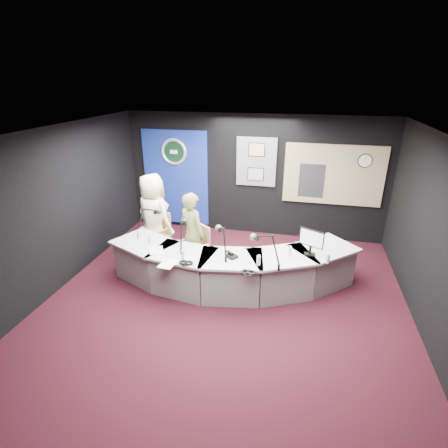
% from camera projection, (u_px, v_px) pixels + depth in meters
% --- Properties ---
extents(ground, '(6.00, 6.00, 0.00)m').
position_uv_depth(ground, '(225.00, 303.00, 5.92)').
color(ground, black).
rests_on(ground, ground).
extents(ceiling, '(6.00, 6.00, 0.02)m').
position_uv_depth(ceiling, '(225.00, 134.00, 4.82)').
color(ceiling, silver).
rests_on(ceiling, ground).
extents(wall_back, '(6.00, 0.02, 2.80)m').
position_uv_depth(wall_back, '(254.00, 177.00, 8.06)').
color(wall_back, black).
rests_on(wall_back, ground).
extents(wall_front, '(6.00, 0.02, 2.80)m').
position_uv_depth(wall_front, '(139.00, 379.00, 2.68)').
color(wall_front, black).
rests_on(wall_front, ground).
extents(wall_left, '(0.02, 6.00, 2.80)m').
position_uv_depth(wall_left, '(55.00, 211.00, 5.99)').
color(wall_left, black).
rests_on(wall_left, ground).
extents(wall_right, '(0.02, 6.00, 2.80)m').
position_uv_depth(wall_right, '(440.00, 247.00, 4.75)').
color(wall_right, black).
rests_on(wall_right, ground).
extents(broadcast_desk, '(4.50, 1.90, 0.75)m').
position_uv_depth(broadcast_desk, '(229.00, 267.00, 6.27)').
color(broadcast_desk, '#B3B5B8').
rests_on(broadcast_desk, ground).
extents(backdrop_panel, '(1.60, 0.05, 2.30)m').
position_uv_depth(backdrop_panel, '(176.00, 178.00, 8.48)').
color(backdrop_panel, navy).
rests_on(backdrop_panel, wall_back).
extents(agency_seal, '(0.63, 0.07, 0.63)m').
position_uv_depth(agency_seal, '(174.00, 152.00, 8.19)').
color(agency_seal, silver).
rests_on(agency_seal, backdrop_panel).
extents(seal_center, '(0.48, 0.01, 0.48)m').
position_uv_depth(seal_center, '(174.00, 152.00, 8.20)').
color(seal_center, black).
rests_on(seal_center, backdrop_panel).
extents(pinboard, '(0.90, 0.04, 1.10)m').
position_uv_depth(pinboard, '(256.00, 162.00, 7.88)').
color(pinboard, slate).
rests_on(pinboard, wall_back).
extents(framed_photo_upper, '(0.34, 0.02, 0.27)m').
position_uv_depth(framed_photo_upper, '(257.00, 150.00, 7.75)').
color(framed_photo_upper, gray).
rests_on(framed_photo_upper, pinboard).
extents(framed_photo_lower, '(0.34, 0.02, 0.27)m').
position_uv_depth(framed_photo_lower, '(256.00, 174.00, 7.97)').
color(framed_photo_lower, gray).
rests_on(framed_photo_lower, pinboard).
extents(booth_window_frame, '(2.12, 0.06, 1.32)m').
position_uv_depth(booth_window_frame, '(333.00, 175.00, 7.61)').
color(booth_window_frame, '#9E8C62').
rests_on(booth_window_frame, wall_back).
extents(booth_glow, '(2.00, 0.02, 1.20)m').
position_uv_depth(booth_glow, '(333.00, 175.00, 7.60)').
color(booth_glow, '#D3BA85').
rests_on(booth_glow, booth_window_frame).
extents(equipment_rack, '(0.55, 0.02, 0.75)m').
position_uv_depth(equipment_rack, '(311.00, 181.00, 7.74)').
color(equipment_rack, black).
rests_on(equipment_rack, booth_window_frame).
extents(wall_clock, '(0.28, 0.01, 0.28)m').
position_uv_depth(wall_clock, '(365.00, 161.00, 7.32)').
color(wall_clock, white).
rests_on(wall_clock, booth_window_frame).
extents(armchair_left, '(0.69, 0.69, 0.92)m').
position_uv_depth(armchair_left, '(155.00, 236.00, 7.29)').
color(armchair_left, '#AC744E').
rests_on(armchair_left, ground).
extents(armchair_right, '(0.82, 0.82, 1.04)m').
position_uv_depth(armchair_right, '(193.00, 248.00, 6.63)').
color(armchair_right, '#AC744E').
rests_on(armchair_right, ground).
extents(draped_jacket, '(0.49, 0.30, 0.70)m').
position_uv_depth(draped_jacket, '(154.00, 224.00, 7.46)').
color(draped_jacket, gray).
rests_on(draped_jacket, armchair_left).
extents(person_man, '(1.03, 0.87, 1.79)m').
position_uv_depth(person_man, '(154.00, 217.00, 7.12)').
color(person_man, '#FDF6CA').
rests_on(person_man, ground).
extents(person_woman, '(0.71, 0.64, 1.63)m').
position_uv_depth(person_woman, '(192.00, 234.00, 6.52)').
color(person_woman, olive).
rests_on(person_woman, ground).
extents(computer_monitor, '(0.40, 0.22, 0.29)m').
position_uv_depth(computer_monitor, '(311.00, 238.00, 5.79)').
color(computer_monitor, black).
rests_on(computer_monitor, broadcast_desk).
extents(desk_phone, '(0.23, 0.22, 0.04)m').
position_uv_depth(desk_phone, '(232.00, 256.00, 5.82)').
color(desk_phone, black).
rests_on(desk_phone, broadcast_desk).
extents(headphones_near, '(0.21, 0.21, 0.04)m').
position_uv_depth(headphones_near, '(248.00, 272.00, 5.35)').
color(headphones_near, black).
rests_on(headphones_near, broadcast_desk).
extents(headphones_far, '(0.19, 0.19, 0.03)m').
position_uv_depth(headphones_far, '(186.00, 263.00, 5.62)').
color(headphones_far, black).
rests_on(headphones_far, broadcast_desk).
extents(paper_stack, '(0.32, 0.37, 0.00)m').
position_uv_depth(paper_stack, '(156.00, 250.00, 6.06)').
color(paper_stack, white).
rests_on(paper_stack, broadcast_desk).
extents(notepad, '(0.26, 0.35, 0.00)m').
position_uv_depth(notepad, '(168.00, 264.00, 5.63)').
color(notepad, white).
rests_on(notepad, broadcast_desk).
extents(boom_mic_a, '(0.31, 0.71, 0.60)m').
position_uv_depth(boom_mic_a, '(148.00, 218.00, 6.65)').
color(boom_mic_a, black).
rests_on(boom_mic_a, broadcast_desk).
extents(boom_mic_b, '(0.24, 0.73, 0.60)m').
position_uv_depth(boom_mic_b, '(183.00, 230.00, 6.11)').
color(boom_mic_b, black).
rests_on(boom_mic_b, broadcast_desk).
extents(boom_mic_c, '(0.38, 0.68, 0.60)m').
position_uv_depth(boom_mic_c, '(222.00, 237.00, 5.84)').
color(boom_mic_c, black).
rests_on(boom_mic_c, broadcast_desk).
extents(boom_mic_d, '(0.59, 0.52, 0.60)m').
position_uv_depth(boom_mic_d, '(266.00, 246.00, 5.56)').
color(boom_mic_d, black).
rests_on(boom_mic_d, broadcast_desk).
extents(water_bottles, '(3.44, 0.65, 0.18)m').
position_uv_depth(water_bottles, '(224.00, 250.00, 5.87)').
color(water_bottles, silver).
rests_on(water_bottles, broadcast_desk).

